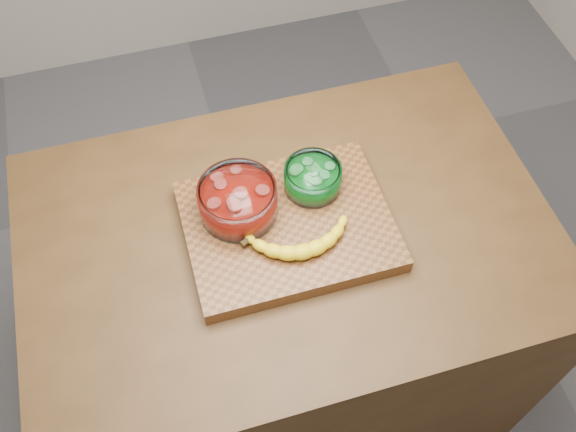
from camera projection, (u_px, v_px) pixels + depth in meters
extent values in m
plane|color=#5B5B60|center=(288.00, 374.00, 2.18)|extent=(3.50, 3.50, 0.00)
cube|color=#4A2F16|center=(288.00, 317.00, 1.81)|extent=(1.20, 0.80, 0.90)
cube|color=brown|center=(288.00, 226.00, 1.42)|extent=(0.45, 0.35, 0.04)
cylinder|color=white|center=(238.00, 201.00, 1.39)|extent=(0.17, 0.17, 0.08)
cylinder|color=red|center=(238.00, 204.00, 1.40)|extent=(0.15, 0.15, 0.05)
cylinder|color=#EC584A|center=(237.00, 195.00, 1.37)|extent=(0.14, 0.14, 0.02)
cylinder|color=white|center=(313.00, 178.00, 1.43)|extent=(0.13, 0.13, 0.06)
cylinder|color=#0E831F|center=(313.00, 180.00, 1.44)|extent=(0.11, 0.11, 0.03)
cylinder|color=#5FCA64|center=(313.00, 173.00, 1.42)|extent=(0.10, 0.10, 0.02)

